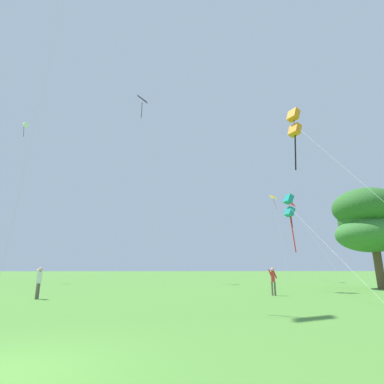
# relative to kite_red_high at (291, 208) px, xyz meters

# --- Properties ---
(kite_red_high) EXTENTS (2.58, 9.29, 11.84)m
(kite_red_high) POSITION_rel_kite_red_high_xyz_m (0.00, 0.00, 0.00)
(kite_red_high) COLOR red
(kite_red_high) RESTS_ON ground_plane
(kite_black_large) EXTENTS (4.80, 8.27, 27.50)m
(kite_black_large) POSITION_rel_kite_red_high_xyz_m (-21.63, 0.18, 15.20)
(kite_black_large) COLOR black
(kite_black_large) RESTS_ON ground_plane
(kite_white_distant) EXTENTS (1.29, 8.96, 23.43)m
(kite_white_distant) POSITION_rel_kite_red_high_xyz_m (-39.40, 2.69, 12.67)
(kite_white_distant) COLOR white
(kite_white_distant) RESTS_ON ground_plane
(kite_orange_box) EXTENTS (2.28, 8.10, 10.58)m
(kite_orange_box) POSITION_rel_kite_red_high_xyz_m (-10.68, -25.06, -0.46)
(kite_orange_box) COLOR orange
(kite_orange_box) RESTS_ON ground_plane
(kite_teal_box) EXTENTS (1.45, 11.62, 7.79)m
(kite_teal_box) POSITION_rel_kite_red_high_xyz_m (-7.57, -16.52, -3.43)
(kite_teal_box) COLOR teal
(kite_teal_box) RESTS_ON ground_plane
(kite_yellow_diamond) EXTENTS (1.23, 5.58, 13.95)m
(kite_yellow_diamond) POSITION_rel_kite_red_high_xyz_m (0.43, 7.18, 2.60)
(kite_yellow_diamond) COLOR yellow
(kite_yellow_diamond) RESTS_ON ground_plane
(person_with_spool) EXTENTS (0.24, 0.58, 1.78)m
(person_with_spool) POSITION_rel_kite_red_high_xyz_m (-25.21, -20.71, -9.04)
(person_with_spool) COLOR #665B4C
(person_with_spool) RESTS_ON ground_plane
(person_in_blue_jacket) EXTENTS (0.58, 0.24, 1.78)m
(person_in_blue_jacket) POSITION_rel_kite_red_high_xyz_m (-10.58, -19.71, -9.04)
(person_in_blue_jacket) COLOR #665B4C
(person_in_blue_jacket) RESTS_ON ground_plane
(tree_left_oak) EXTENTS (5.93, 5.88, 8.94)m
(tree_left_oak) POSITION_rel_kite_red_high_xyz_m (0.54, -14.62, -4.18)
(tree_left_oak) COLOR brown
(tree_left_oak) RESTS_ON ground_plane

